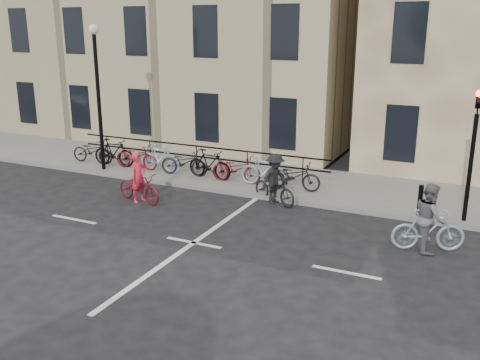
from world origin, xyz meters
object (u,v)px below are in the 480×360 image
at_px(cyclist_pink, 139,185).
at_px(cyclist_dark, 275,184).
at_px(traffic_light, 474,140).
at_px(cyclist_grey, 429,224).
at_px(lamp_post, 97,80).

bearing_deg(cyclist_pink, cyclist_dark, -54.33).
relative_size(traffic_light, cyclist_dark, 2.08).
bearing_deg(cyclist_dark, cyclist_grey, -84.89).
bearing_deg(lamp_post, cyclist_pink, -34.45).
distance_m(lamp_post, cyclist_dark, 7.74).
xyz_separation_m(traffic_light, cyclist_dark, (-5.53, -0.44, -1.83)).
xyz_separation_m(cyclist_pink, cyclist_grey, (8.74, -0.08, 0.15)).
bearing_deg(cyclist_grey, lamp_post, 58.72).
bearing_deg(traffic_light, cyclist_dark, -175.45).
xyz_separation_m(traffic_light, cyclist_grey, (-0.72, -2.24, -1.75)).
bearing_deg(lamp_post, traffic_light, -0.27).
relative_size(traffic_light, cyclist_grey, 2.10).
bearing_deg(cyclist_pink, traffic_light, -65.16).
bearing_deg(cyclist_dark, traffic_light, -59.81).
relative_size(cyclist_grey, cyclist_dark, 0.99).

